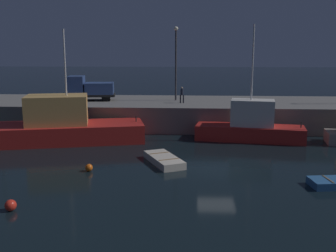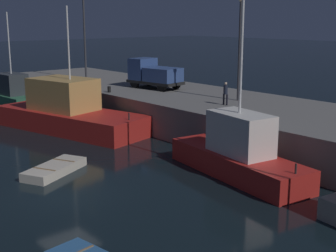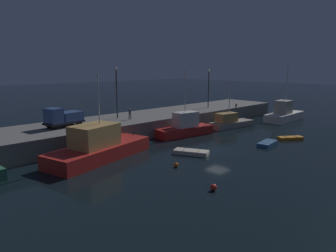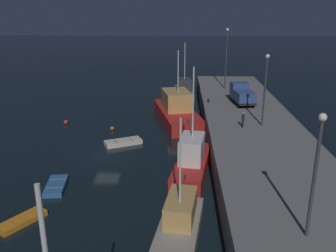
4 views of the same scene
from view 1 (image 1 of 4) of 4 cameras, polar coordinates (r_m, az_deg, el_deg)
ground_plane at (r=26.44m, az=7.08°, el=-6.27°), size 320.00×320.00×0.00m
pier_quay at (r=41.63m, az=5.76°, el=1.88°), size 64.72×10.31×2.51m
fishing_trawler_red at (r=35.01m, az=11.86°, el=-0.00°), size 9.60×4.14×9.93m
fishing_boat_white at (r=34.78m, az=-14.86°, el=0.06°), size 13.63×7.22×9.51m
rowboat_white_mid at (r=27.57m, az=-0.61°, el=-4.92°), size 3.22×4.38×0.54m
mooring_buoy_near at (r=21.20m, az=-21.87°, el=-10.62°), size 0.57×0.57×0.57m
mooring_buoy_mid at (r=26.31m, az=-11.40°, el=-5.94°), size 0.49×0.49×0.49m
lamp_post_east at (r=41.80m, az=1.16°, el=9.91°), size 0.44×0.44×7.68m
utility_truck at (r=42.55m, az=-11.35°, el=5.36°), size 5.29×2.96×2.60m
dockworker at (r=39.81m, az=2.04°, el=4.70°), size 0.44×0.31×1.64m
bollard_west at (r=38.67m, az=-13.75°, el=3.18°), size 0.28×0.28×0.50m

